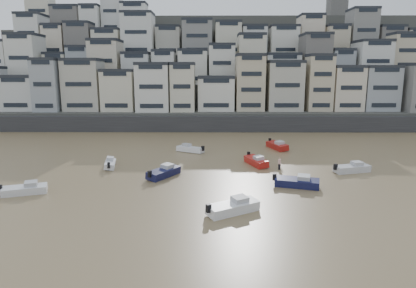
{
  "coord_description": "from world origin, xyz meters",
  "views": [
    {
      "loc": [
        10.09,
        -18.96,
        13.8
      ],
      "look_at": [
        9.75,
        30.0,
        4.0
      ],
      "focal_mm": 32.0,
      "sensor_mm": 36.0,
      "label": 1
    }
  ],
  "objects_px": {
    "boat_c": "(164,171)",
    "boat_b": "(297,181)",
    "boat_f": "(110,163)",
    "boat_h": "(190,148)",
    "boat_i": "(277,145)",
    "boat_a": "(233,205)",
    "boat_d": "(352,167)",
    "boat_e": "(256,160)",
    "boat_j": "(24,188)",
    "person_pink": "(279,164)"
  },
  "relations": [
    {
      "from": "boat_c",
      "to": "boat_b",
      "type": "relative_size",
      "value": 1.03
    },
    {
      "from": "boat_f",
      "to": "boat_h",
      "type": "distance_m",
      "value": 15.06
    },
    {
      "from": "boat_i",
      "to": "boat_a",
      "type": "bearing_deg",
      "value": -36.7
    },
    {
      "from": "boat_c",
      "to": "boat_f",
      "type": "bearing_deg",
      "value": 92.0
    },
    {
      "from": "boat_d",
      "to": "boat_i",
      "type": "bearing_deg",
      "value": 100.12
    },
    {
      "from": "boat_f",
      "to": "boat_a",
      "type": "xyz_separation_m",
      "value": [
        16.72,
        -17.36,
        0.16
      ]
    },
    {
      "from": "boat_f",
      "to": "boat_h",
      "type": "bearing_deg",
      "value": -58.16
    },
    {
      "from": "boat_e",
      "to": "boat_b",
      "type": "distance_m",
      "value": 11.16
    },
    {
      "from": "boat_c",
      "to": "boat_j",
      "type": "height_order",
      "value": "boat_c"
    },
    {
      "from": "boat_d",
      "to": "person_pink",
      "type": "xyz_separation_m",
      "value": [
        -9.73,
        1.27,
        0.11
      ]
    },
    {
      "from": "boat_c",
      "to": "boat_e",
      "type": "distance_m",
      "value": 14.32
    },
    {
      "from": "boat_i",
      "to": "boat_d",
      "type": "xyz_separation_m",
      "value": [
        7.6,
        -15.22,
        -0.04
      ]
    },
    {
      "from": "boat_d",
      "to": "boat_c",
      "type": "bearing_deg",
      "value": 168.91
    },
    {
      "from": "boat_e",
      "to": "boat_c",
      "type": "bearing_deg",
      "value": -82.79
    },
    {
      "from": "boat_c",
      "to": "person_pink",
      "type": "xyz_separation_m",
      "value": [
        15.87,
        3.65,
        0.07
      ]
    },
    {
      "from": "boat_d",
      "to": "person_pink",
      "type": "distance_m",
      "value": 9.81
    },
    {
      "from": "boat_i",
      "to": "boat_j",
      "type": "height_order",
      "value": "boat_i"
    },
    {
      "from": "boat_a",
      "to": "boat_j",
      "type": "xyz_separation_m",
      "value": [
        -23.22,
        5.48,
        -0.1
      ]
    },
    {
      "from": "boat_e",
      "to": "person_pink",
      "type": "bearing_deg",
      "value": 30.49
    },
    {
      "from": "boat_i",
      "to": "boat_j",
      "type": "relative_size",
      "value": 1.14
    },
    {
      "from": "boat_c",
      "to": "boat_f",
      "type": "distance_m",
      "value": 9.61
    },
    {
      "from": "boat_c",
      "to": "boat_f",
      "type": "relative_size",
      "value": 1.23
    },
    {
      "from": "boat_c",
      "to": "boat_d",
      "type": "bearing_deg",
      "value": -53.04
    },
    {
      "from": "boat_d",
      "to": "person_pink",
      "type": "bearing_deg",
      "value": 156.15
    },
    {
      "from": "boat_j",
      "to": "boat_d",
      "type": "height_order",
      "value": "boat_d"
    },
    {
      "from": "boat_h",
      "to": "boat_f",
      "type": "bearing_deg",
      "value": 72.01
    },
    {
      "from": "boat_i",
      "to": "boat_a",
      "type": "height_order",
      "value": "boat_a"
    },
    {
      "from": "boat_c",
      "to": "boat_a",
      "type": "bearing_deg",
      "value": -114.78
    },
    {
      "from": "boat_c",
      "to": "boat_a",
      "type": "distance_m",
      "value": 15.13
    },
    {
      "from": "boat_a",
      "to": "boat_e",
      "type": "height_order",
      "value": "boat_a"
    },
    {
      "from": "boat_h",
      "to": "boat_e",
      "type": "relative_size",
      "value": 0.93
    },
    {
      "from": "boat_c",
      "to": "person_pink",
      "type": "bearing_deg",
      "value": -45.39
    },
    {
      "from": "boat_j",
      "to": "boat_e",
      "type": "relative_size",
      "value": 0.9
    },
    {
      "from": "boat_e",
      "to": "person_pink",
      "type": "relative_size",
      "value": 3.28
    },
    {
      "from": "boat_j",
      "to": "boat_d",
      "type": "relative_size",
      "value": 0.93
    },
    {
      "from": "boat_e",
      "to": "boat_j",
      "type": "bearing_deg",
      "value": -82.9
    },
    {
      "from": "boat_a",
      "to": "person_pink",
      "type": "xyz_separation_m",
      "value": [
        7.5,
        16.26,
        0.06
      ]
    },
    {
      "from": "boat_h",
      "to": "boat_c",
      "type": "bearing_deg",
      "value": 109.01
    },
    {
      "from": "boat_f",
      "to": "boat_d",
      "type": "xyz_separation_m",
      "value": [
        33.95,
        -2.37,
        0.11
      ]
    },
    {
      "from": "boat_i",
      "to": "boat_f",
      "type": "relative_size",
      "value": 1.23
    },
    {
      "from": "boat_f",
      "to": "boat_b",
      "type": "distance_m",
      "value": 26.48
    },
    {
      "from": "boat_f",
      "to": "boat_a",
      "type": "distance_m",
      "value": 24.1
    },
    {
      "from": "boat_e",
      "to": "boat_d",
      "type": "bearing_deg",
      "value": 54.53
    },
    {
      "from": "boat_d",
      "to": "boat_h",
      "type": "bearing_deg",
      "value": 134.77
    },
    {
      "from": "boat_a",
      "to": "boat_e",
      "type": "distance_m",
      "value": 19.37
    },
    {
      "from": "boat_i",
      "to": "boat_h",
      "type": "distance_m",
      "value": 15.54
    },
    {
      "from": "boat_h",
      "to": "boat_a",
      "type": "height_order",
      "value": "boat_a"
    },
    {
      "from": "boat_f",
      "to": "boat_e",
      "type": "distance_m",
      "value": 21.3
    },
    {
      "from": "boat_b",
      "to": "person_pink",
      "type": "distance_m",
      "value": 8.0
    },
    {
      "from": "boat_c",
      "to": "boat_h",
      "type": "distance_m",
      "value": 15.23
    }
  ]
}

